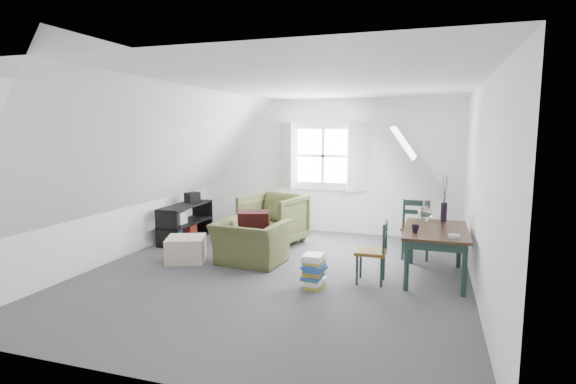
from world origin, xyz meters
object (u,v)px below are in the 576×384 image
(armchair_near, at_px, (251,263))
(armchair_far, at_px, (273,244))
(dining_chair_far, at_px, (416,227))
(dining_chair_near, at_px, (374,251))
(media_shelf, at_px, (185,224))
(dining_table, at_px, (436,235))
(magazine_stack, at_px, (314,271))
(ottoman, at_px, (186,249))

(armchair_near, relative_size, armchair_far, 1.01)
(dining_chair_far, relative_size, dining_chair_near, 1.16)
(media_shelf, bearing_deg, dining_chair_far, 4.76)
(armchair_far, bearing_deg, dining_chair_far, 11.31)
(armchair_near, xyz_separation_m, dining_chair_far, (2.27, 1.02, 0.48))
(armchair_far, height_order, dining_chair_near, dining_chair_near)
(dining_chair_far, xyz_separation_m, media_shelf, (-3.91, -0.10, -0.19))
(dining_table, relative_size, magazine_stack, 3.21)
(dining_table, bearing_deg, armchair_far, 163.03)
(magazine_stack, bearing_deg, armchair_near, 148.61)
(dining_chair_near, bearing_deg, armchair_near, -104.07)
(dining_chair_near, bearing_deg, ottoman, -97.22)
(dining_chair_far, height_order, magazine_stack, dining_chair_far)
(ottoman, xyz_separation_m, dining_chair_far, (3.23, 1.21, 0.30))
(ottoman, bearing_deg, armchair_near, 10.85)
(armchair_far, relative_size, dining_chair_near, 1.19)
(dining_chair_far, height_order, dining_chair_near, dining_chair_far)
(armchair_near, xyz_separation_m, armchair_far, (-0.06, 1.16, 0.00))
(ottoman, relative_size, dining_chair_near, 0.68)
(dining_table, distance_m, media_shelf, 4.27)
(armchair_far, xyz_separation_m, magazine_stack, (1.19, -1.85, 0.21))
(dining_chair_near, bearing_deg, magazine_stack, -64.08)
(media_shelf, height_order, magazine_stack, media_shelf)
(media_shelf, bearing_deg, armchair_near, -26.18)
(media_shelf, bearing_deg, ottoman, -55.14)
(armchair_near, xyz_separation_m, dining_chair_near, (1.81, -0.28, 0.41))
(dining_table, bearing_deg, armchair_near, -172.50)
(media_shelf, xyz_separation_m, magazine_stack, (2.77, -1.62, -0.08))
(dining_chair_near, relative_size, media_shelf, 0.64)
(armchair_near, distance_m, dining_table, 2.62)
(dining_chair_near, bearing_deg, dining_chair_far, 155.39)
(ottoman, distance_m, dining_chair_far, 3.46)
(ottoman, bearing_deg, media_shelf, 121.52)
(dining_table, bearing_deg, dining_chair_far, 111.89)
(ottoman, bearing_deg, dining_chair_near, -2.10)
(armchair_near, distance_m, media_shelf, 1.90)
(media_shelf, relative_size, magazine_stack, 3.01)
(armchair_near, distance_m, dining_chair_far, 2.54)
(dining_chair_far, bearing_deg, ottoman, 42.43)
(dining_chair_far, relative_size, magazine_stack, 2.23)
(media_shelf, bearing_deg, dining_chair_near, -16.05)
(ottoman, xyz_separation_m, media_shelf, (-0.68, 1.11, 0.11))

